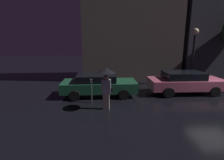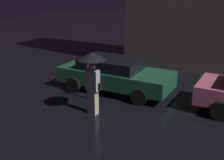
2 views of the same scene
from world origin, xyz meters
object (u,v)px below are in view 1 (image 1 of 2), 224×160
at_px(street_lamp_near, 194,44).
at_px(parked_car_green, 99,84).
at_px(parked_car_pink, 185,82).
at_px(parking_meter, 91,88).
at_px(pedestrian_with_umbrella, 106,79).

bearing_deg(street_lamp_near, parked_car_green, -163.48).
height_order(parked_car_green, parked_car_pink, parked_car_pink).
bearing_deg(parking_meter, parked_car_pink, 12.64).
distance_m(parked_car_green, parking_meter, 1.34).
relative_size(parked_car_green, street_lamp_near, 1.09).
relative_size(parked_car_pink, street_lamp_near, 1.12).
xyz_separation_m(pedestrian_with_umbrella, parking_meter, (-0.76, 0.99, -0.74)).
relative_size(pedestrian_with_umbrella, parking_meter, 1.59).
relative_size(parked_car_green, pedestrian_with_umbrella, 2.17).
bearing_deg(pedestrian_with_umbrella, parked_car_pink, 32.44).
height_order(pedestrian_with_umbrella, parking_meter, pedestrian_with_umbrella).
xyz_separation_m(parked_car_pink, pedestrian_with_umbrella, (-5.19, -2.32, 0.81)).
bearing_deg(pedestrian_with_umbrella, parked_car_green, 107.33).
distance_m(parked_car_green, pedestrian_with_umbrella, 2.44).
distance_m(pedestrian_with_umbrella, parking_meter, 1.45).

